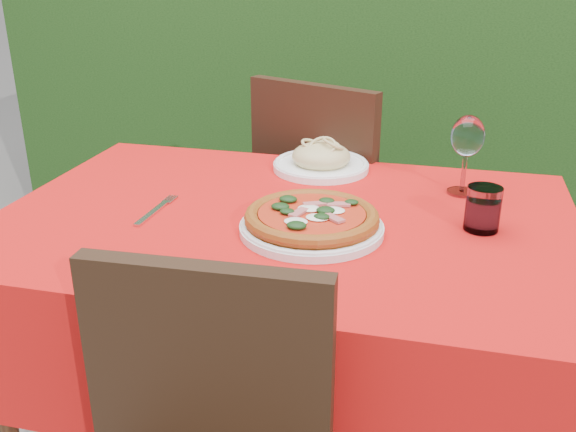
% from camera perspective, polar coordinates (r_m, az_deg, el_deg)
% --- Properties ---
extents(hedge, '(3.20, 0.55, 1.78)m').
position_cam_1_polar(hedge, '(2.86, 7.73, 14.91)').
color(hedge, black).
rests_on(hedge, ground).
extents(dining_table, '(1.26, 0.86, 0.75)m').
position_cam_1_polar(dining_table, '(1.48, -0.28, -5.34)').
color(dining_table, '#422815').
rests_on(dining_table, ground).
extents(chair_far, '(0.55, 0.55, 0.94)m').
position_cam_1_polar(chair_far, '(2.04, 3.73, 0.97)').
color(chair_far, black).
rests_on(chair_far, ground).
extents(pizza_plate, '(0.30, 0.30, 0.06)m').
position_cam_1_polar(pizza_plate, '(1.32, 2.12, -0.40)').
color(pizza_plate, silver).
rests_on(pizza_plate, dining_table).
extents(pasta_plate, '(0.25, 0.25, 0.07)m').
position_cam_1_polar(pasta_plate, '(1.70, 2.95, 4.97)').
color(pasta_plate, white).
rests_on(pasta_plate, dining_table).
extents(water_glass, '(0.07, 0.07, 0.09)m').
position_cam_1_polar(water_glass, '(1.38, 16.92, 0.44)').
color(water_glass, silver).
rests_on(water_glass, dining_table).
extents(wine_glass, '(0.08, 0.08, 0.19)m').
position_cam_1_polar(wine_glass, '(1.56, 15.66, 6.58)').
color(wine_glass, silver).
rests_on(wine_glass, dining_table).
extents(fork, '(0.03, 0.20, 0.01)m').
position_cam_1_polar(fork, '(1.45, -11.98, 0.27)').
color(fork, silver).
rests_on(fork, dining_table).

